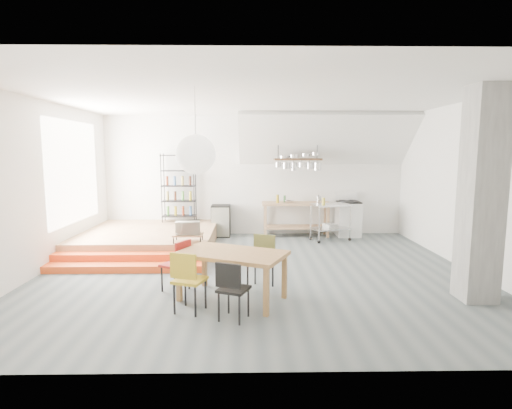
{
  "coord_description": "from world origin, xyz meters",
  "views": [
    {
      "loc": [
        -0.14,
        -7.31,
        2.23
      ],
      "look_at": [
        -0.0,
        0.8,
        1.17
      ],
      "focal_mm": 28.0,
      "sensor_mm": 36.0,
      "label": 1
    }
  ],
  "objects_px": {
    "rolling_cart": "(330,217)",
    "mini_fridge": "(221,221)",
    "stove": "(348,218)",
    "dining_table": "(232,257)"
  },
  "relations": [
    {
      "from": "rolling_cart",
      "to": "mini_fridge",
      "type": "distance_m",
      "value": 2.88
    },
    {
      "from": "stove",
      "to": "rolling_cart",
      "type": "bearing_deg",
      "value": -137.7
    },
    {
      "from": "stove",
      "to": "mini_fridge",
      "type": "relative_size",
      "value": 1.41
    },
    {
      "from": "dining_table",
      "to": "rolling_cart",
      "type": "distance_m",
      "value": 4.7
    },
    {
      "from": "stove",
      "to": "dining_table",
      "type": "distance_m",
      "value": 5.46
    },
    {
      "from": "rolling_cart",
      "to": "mini_fridge",
      "type": "xyz_separation_m",
      "value": [
        -2.82,
        0.57,
        -0.19
      ]
    },
    {
      "from": "dining_table",
      "to": "mini_fridge",
      "type": "distance_m",
      "value": 4.69
    },
    {
      "from": "dining_table",
      "to": "rolling_cart",
      "type": "xyz_separation_m",
      "value": [
        2.32,
        4.08,
        -0.06
      ]
    },
    {
      "from": "rolling_cart",
      "to": "stove",
      "type": "bearing_deg",
      "value": 24.43
    },
    {
      "from": "dining_table",
      "to": "rolling_cart",
      "type": "relative_size",
      "value": 1.7
    }
  ]
}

